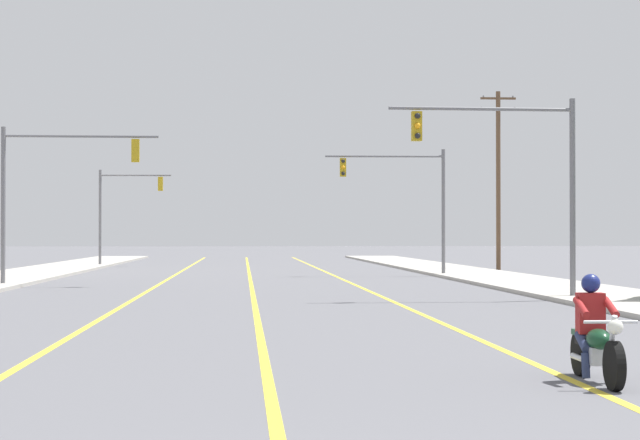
# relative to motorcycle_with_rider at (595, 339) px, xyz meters

# --- Properties ---
(lane_stripe_center) EXTENTS (0.16, 100.00, 0.01)m
(lane_stripe_center) POSITION_rel_motorcycle_with_rider_xyz_m (-4.41, 36.86, -0.58)
(lane_stripe_center) COLOR yellow
(lane_stripe_center) RESTS_ON ground
(lane_stripe_left) EXTENTS (0.16, 100.00, 0.01)m
(lane_stripe_left) POSITION_rel_motorcycle_with_rider_xyz_m (-8.12, 36.86, -0.58)
(lane_stripe_left) COLOR yellow
(lane_stripe_left) RESTS_ON ground
(lane_stripe_right) EXTENTS (0.16, 100.00, 0.01)m
(lane_stripe_right) POSITION_rel_motorcycle_with_rider_xyz_m (-0.26, 36.86, -0.58)
(lane_stripe_right) COLOR yellow
(lane_stripe_right) RESTS_ON ground
(sidewalk_kerb_right) EXTENTS (4.40, 110.00, 0.14)m
(sidewalk_kerb_right) POSITION_rel_motorcycle_with_rider_xyz_m (6.69, 31.86, -0.52)
(sidewalk_kerb_right) COLOR #ADA89E
(sidewalk_kerb_right) RESTS_ON ground
(motorcycle_with_rider) EXTENTS (0.70, 2.19, 1.46)m
(motorcycle_with_rider) POSITION_rel_motorcycle_with_rider_xyz_m (0.00, 0.00, 0.00)
(motorcycle_with_rider) COLOR black
(motorcycle_with_rider) RESTS_ON ground
(traffic_signal_near_right) EXTENTS (5.82, 0.52, 6.20)m
(traffic_signal_near_right) POSITION_rel_motorcycle_with_rider_xyz_m (3.68, 19.14, 3.57)
(traffic_signal_near_right) COLOR slate
(traffic_signal_near_right) RESTS_ON ground
(traffic_signal_near_left) EXTENTS (6.06, 0.37, 6.20)m
(traffic_signal_near_left) POSITION_rel_motorcycle_with_rider_xyz_m (-12.23, 29.60, 3.58)
(traffic_signal_near_left) COLOR slate
(traffic_signal_near_left) RESTS_ON ground
(traffic_signal_mid_right) EXTENTS (5.88, 0.37, 6.20)m
(traffic_signal_mid_right) POSITION_rel_motorcycle_with_rider_xyz_m (3.33, 39.87, 3.57)
(traffic_signal_mid_right) COLOR slate
(traffic_signal_mid_right) RESTS_ON ground
(traffic_signal_mid_left) EXTENTS (4.64, 0.45, 6.20)m
(traffic_signal_mid_left) POSITION_rel_motorcycle_with_rider_xyz_m (-12.58, 58.47, 3.50)
(traffic_signal_mid_left) COLOR slate
(traffic_signal_mid_left) RESTS_ON ground
(utility_pole_right_far) EXTENTS (2.31, 0.26, 10.27)m
(utility_pole_right_far) POSITION_rel_motorcycle_with_rider_xyz_m (9.92, 49.24, 4.93)
(utility_pole_right_far) COLOR brown
(utility_pole_right_far) RESTS_ON ground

